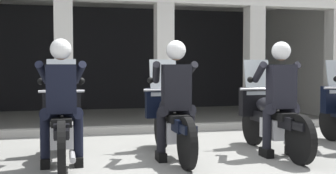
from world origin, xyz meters
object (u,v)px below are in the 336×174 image
at_px(police_officer_left, 61,91).
at_px(police_officer_right, 280,89).
at_px(motorcycle_right, 270,118).
at_px(motorcycle_center, 171,120).
at_px(police_officer_center, 176,90).
at_px(motorcycle_left, 62,124).

height_order(police_officer_left, police_officer_right, same).
bearing_deg(police_officer_left, motorcycle_right, -0.62).
xyz_separation_m(motorcycle_center, police_officer_right, (1.46, -0.38, 0.44)).
distance_m(motorcycle_center, police_officer_center, 0.52).
relative_size(police_officer_left, police_officer_center, 1.00).
bearing_deg(motorcycle_center, motorcycle_left, 175.87).
bearing_deg(motorcycle_left, motorcycle_center, -3.93).
distance_m(motorcycle_left, police_officer_right, 2.98).
bearing_deg(motorcycle_right, police_officer_left, 175.18).
bearing_deg(motorcycle_right, police_officer_right, -99.22).
relative_size(police_officer_left, police_officer_right, 1.00).
height_order(motorcycle_left, police_officer_left, police_officer_left).
xyz_separation_m(police_officer_left, motorcycle_center, (1.46, 0.30, -0.44)).
relative_size(motorcycle_left, police_officer_center, 1.29).
xyz_separation_m(police_officer_center, police_officer_right, (1.46, -0.09, -0.00)).
relative_size(motorcycle_right, police_officer_right, 1.29).
bearing_deg(motorcycle_left, police_officer_center, -14.93).
bearing_deg(motorcycle_center, police_officer_left, -173.21).
height_order(police_officer_center, police_officer_right, same).
relative_size(police_officer_left, motorcycle_center, 0.78).
bearing_deg(police_officer_left, motorcycle_left, 84.99).
distance_m(motorcycle_left, police_officer_center, 1.55).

